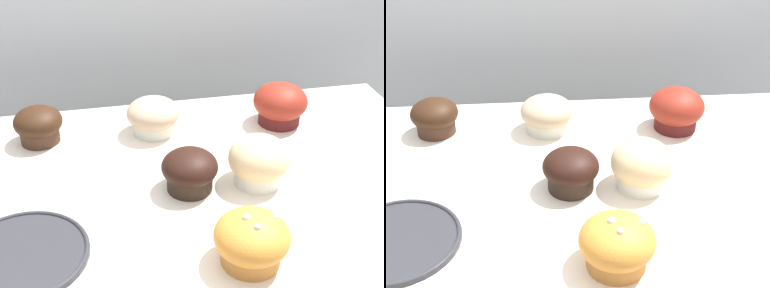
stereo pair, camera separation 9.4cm
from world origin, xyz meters
TOP-DOWN VIEW (x-y plane):
  - wall_back at (0.00, 0.60)m, footprint 3.20×0.10m
  - muffin_front_center at (0.06, -0.20)m, footprint 0.11×0.11m
  - muffin_back_left at (-0.25, 0.20)m, footprint 0.09×0.09m
  - muffin_back_right at (0.01, -0.01)m, footprint 0.09×0.09m
  - muffin_front_left at (-0.03, 0.19)m, footprint 0.10×0.10m
  - muffin_front_right at (0.23, 0.18)m, footprint 0.11×0.11m
  - muffin_back_center at (0.13, -0.01)m, footprint 0.10×0.10m
  - serving_plate at (-0.26, -0.12)m, footprint 0.19×0.19m

SIDE VIEW (x-z plane):
  - wall_back at x=0.00m, z-range 0.00..1.80m
  - serving_plate at x=-0.26m, z-range 0.91..0.92m
  - muffin_back_left at x=-0.25m, z-range 0.91..0.99m
  - muffin_back_right at x=0.01m, z-range 0.91..0.99m
  - muffin_front_left at x=-0.03m, z-range 0.91..0.99m
  - muffin_front_center at x=0.06m, z-range 0.91..0.99m
  - muffin_back_center at x=0.13m, z-range 0.91..1.00m
  - muffin_front_right at x=0.23m, z-range 0.91..1.00m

